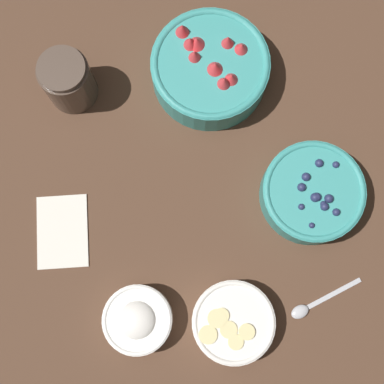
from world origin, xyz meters
name	(u,v)px	position (x,y,z in m)	size (l,w,h in m)	color
ground_plane	(193,209)	(0.00, 0.00, 0.00)	(4.00, 4.00, 0.00)	#4C3323
bowl_strawberries	(210,68)	(0.25, -0.06, 0.04)	(0.21, 0.21, 0.09)	teal
bowl_blueberries	(312,193)	(0.00, -0.21, 0.03)	(0.18, 0.18, 0.06)	teal
bowl_bananas	(233,322)	(-0.20, -0.04, 0.03)	(0.14, 0.14, 0.05)	white
bowl_cream	(138,320)	(-0.18, 0.11, 0.03)	(0.12, 0.12, 0.06)	white
jar_chocolate	(68,81)	(0.25, 0.20, 0.05)	(0.09, 0.09, 0.11)	#4C3D33
napkin	(62,231)	(-0.01, 0.24, 0.00)	(0.13, 0.10, 0.01)	silver
spoon	(313,305)	(-0.19, -0.19, 0.00)	(0.06, 0.13, 0.01)	#B2B2B7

